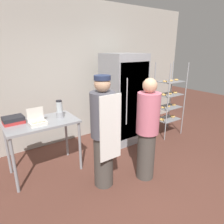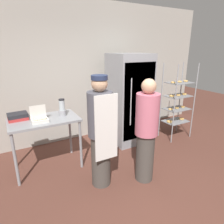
{
  "view_description": "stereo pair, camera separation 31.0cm",
  "coord_description": "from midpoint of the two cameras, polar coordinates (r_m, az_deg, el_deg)",
  "views": [
    {
      "loc": [
        -1.87,
        -1.67,
        1.99
      ],
      "look_at": [
        -0.16,
        0.75,
        1.03
      ],
      "focal_mm": 32.0,
      "sensor_mm": 36.0,
      "label": 1
    },
    {
      "loc": [
        -1.6,
        -1.83,
        1.99
      ],
      "look_at": [
        -0.16,
        0.75,
        1.03
      ],
      "focal_mm": 32.0,
      "sensor_mm": 36.0,
      "label": 2
    }
  ],
  "objects": [
    {
      "name": "prep_counter",
      "position": [
        3.39,
        -21.9,
        -4.33
      ],
      "size": [
        1.08,
        0.65,
        0.89
      ],
      "color": "gray",
      "rests_on": "ground_plane"
    },
    {
      "name": "donut_box",
      "position": [
        3.22,
        -23.13,
        -2.65
      ],
      "size": [
        0.25,
        0.2,
        0.24
      ],
      "color": "silver",
      "rests_on": "prep_counter"
    },
    {
      "name": "person_customer",
      "position": [
        3.02,
        7.16,
        -5.18
      ],
      "size": [
        0.34,
        0.34,
        1.59
      ],
      "color": "#47423D",
      "rests_on": "ground_plane"
    },
    {
      "name": "back_wall",
      "position": [
        4.47,
        -12.35,
        10.84
      ],
      "size": [
        6.4,
        0.12,
        2.93
      ],
      "primitive_type": "cube",
      "color": "#ADA89E",
      "rests_on": "ground_plane"
    },
    {
      "name": "refrigerator",
      "position": [
        4.26,
        1.18,
        3.73
      ],
      "size": [
        0.78,
        0.76,
        1.88
      ],
      "color": "gray",
      "rests_on": "ground_plane"
    },
    {
      "name": "binder_stack",
      "position": [
        3.44,
        -28.73,
        -2.06
      ],
      "size": [
        0.31,
        0.25,
        0.11
      ],
      "color": "#B72D2D",
      "rests_on": "prep_counter"
    },
    {
      "name": "baking_rack",
      "position": [
        4.72,
        14.18,
        3.18
      ],
      "size": [
        0.62,
        0.43,
        1.68
      ],
      "color": "#93969B",
      "rests_on": "ground_plane"
    },
    {
      "name": "person_baker",
      "position": [
        2.82,
        -5.68,
        -5.8
      ],
      "size": [
        0.35,
        0.37,
        1.65
      ],
      "color": "#47423D",
      "rests_on": "ground_plane"
    },
    {
      "name": "ground_plane",
      "position": [
        3.17,
        7.92,
        -21.15
      ],
      "size": [
        14.0,
        14.0,
        0.0
      ],
      "primitive_type": "plane",
      "color": "brown"
    },
    {
      "name": "blender_pitcher",
      "position": [
        3.4,
        -17.31,
        0.52
      ],
      "size": [
        0.12,
        0.12,
        0.29
      ],
      "color": "#99999E",
      "rests_on": "prep_counter"
    }
  ]
}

